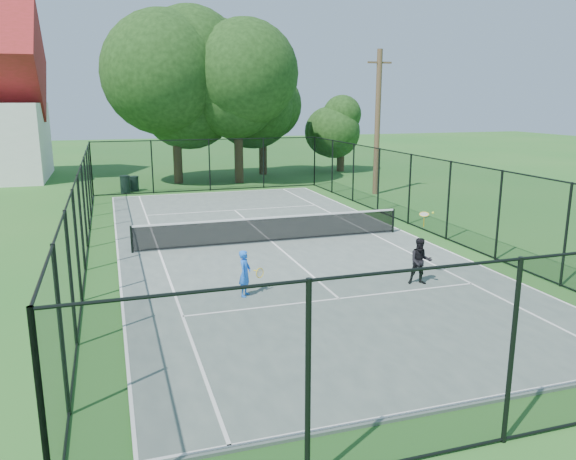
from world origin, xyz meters
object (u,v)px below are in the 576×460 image
object	(u,v)px
trash_bin_left	(125,184)
player_black	(420,261)
player_blue	(245,273)
trash_bin_right	(134,184)
utility_pole	(377,122)
tennis_net	(272,228)

from	to	relation	value
trash_bin_left	player_black	xyz separation A→B (m)	(7.44, -19.60, 0.24)
player_blue	player_black	size ratio (longest dim) A/B	0.62
trash_bin_right	player_blue	bearing A→B (deg)	-84.32
player_blue	player_black	xyz separation A→B (m)	(4.98, -0.55, 0.05)
utility_pole	tennis_net	bearing A→B (deg)	-133.96
player_blue	trash_bin_right	bearing A→B (deg)	95.68
trash_bin_left	utility_pole	world-z (taller)	utility_pole
player_black	trash_bin_left	bearing A→B (deg)	110.78
trash_bin_right	player_black	size ratio (longest dim) A/B	0.43
utility_pole	player_black	xyz separation A→B (m)	(-6.00, -14.95, -3.25)
utility_pole	trash_bin_left	bearing A→B (deg)	160.92
tennis_net	trash_bin_right	xyz separation A→B (m)	(-4.25, 14.20, -0.14)
trash_bin_left	player_blue	world-z (taller)	player_blue
utility_pole	player_blue	xyz separation A→B (m)	(-10.98, -14.41, -3.30)
utility_pole	player_blue	size ratio (longest dim) A/B	6.24
player_blue	player_black	world-z (taller)	player_black
trash_bin_left	utility_pole	xyz separation A→B (m)	(13.44, -4.65, 3.49)
trash_bin_right	tennis_net	bearing A→B (deg)	-73.33
tennis_net	trash_bin_left	distance (m)	14.46
player_blue	tennis_net	bearing A→B (deg)	66.93
trash_bin_right	player_blue	xyz separation A→B (m)	(1.95, -19.61, 0.25)
trash_bin_left	player_black	bearing A→B (deg)	-69.22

